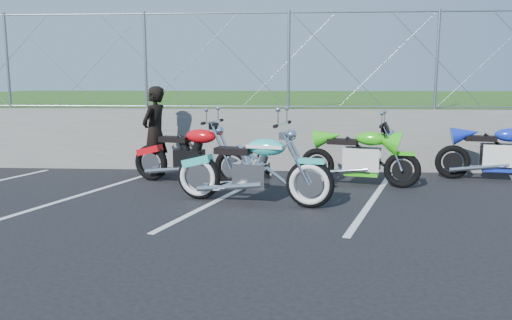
# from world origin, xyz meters

# --- Properties ---
(ground) EXTENTS (90.00, 90.00, 0.00)m
(ground) POSITION_xyz_m (0.00, 0.00, 0.00)
(ground) COLOR black
(ground) RESTS_ON ground
(retaining_wall) EXTENTS (30.00, 0.22, 1.30)m
(retaining_wall) POSITION_xyz_m (0.00, 3.50, 0.65)
(retaining_wall) COLOR slate
(retaining_wall) RESTS_ON ground
(grass_field) EXTENTS (30.00, 20.00, 1.30)m
(grass_field) POSITION_xyz_m (0.00, 13.50, 0.65)
(grass_field) COLOR #234F15
(grass_field) RESTS_ON ground
(chain_link_fence) EXTENTS (28.00, 0.03, 2.00)m
(chain_link_fence) POSITION_xyz_m (0.00, 3.50, 2.30)
(chain_link_fence) COLOR gray
(chain_link_fence) RESTS_ON retaining_wall
(parking_lines) EXTENTS (18.29, 4.31, 0.01)m
(parking_lines) POSITION_xyz_m (1.20, 1.00, 0.00)
(parking_lines) COLOR silver
(parking_lines) RESTS_ON ground
(cruiser_turquoise) EXTENTS (2.48, 0.89, 1.26)m
(cruiser_turquoise) POSITION_xyz_m (0.49, 0.51, 0.50)
(cruiser_turquoise) COLOR black
(cruiser_turquoise) RESTS_ON ground
(naked_orange) EXTENTS (2.29, 0.91, 1.17)m
(naked_orange) POSITION_xyz_m (-0.76, 1.95, 0.50)
(naked_orange) COLOR black
(naked_orange) RESTS_ON ground
(sportbike_green) EXTENTS (2.12, 0.85, 1.13)m
(sportbike_green) POSITION_xyz_m (2.31, 2.01, 0.49)
(sportbike_green) COLOR black
(sportbike_green) RESTS_ON ground
(sportbike_blue) EXTENTS (2.19, 0.78, 1.15)m
(sportbike_blue) POSITION_xyz_m (4.98, 2.59, 0.49)
(sportbike_blue) COLOR black
(sportbike_blue) RESTS_ON ground
(person_standing) EXTENTS (0.61, 0.75, 1.78)m
(person_standing) POSITION_xyz_m (-1.62, 2.64, 0.89)
(person_standing) COLOR black
(person_standing) RESTS_ON ground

